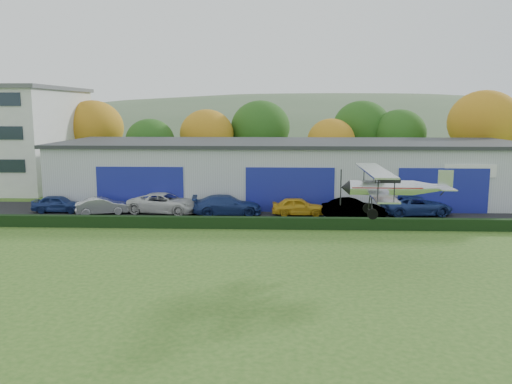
{
  "coord_description": "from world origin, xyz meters",
  "views": [
    {
      "loc": [
        4.01,
        -19.03,
        8.24
      ],
      "look_at": [
        2.76,
        11.18,
        3.37
      ],
      "focal_mm": 36.69,
      "sensor_mm": 36.0,
      "label": 1
    }
  ],
  "objects_px": {
    "biplane": "(391,186)",
    "car_5": "(353,209)",
    "car_0": "(58,204)",
    "hangar": "(288,170)",
    "car_4": "(298,206)",
    "car_1": "(102,206)",
    "car_2": "(165,203)",
    "car_6": "(417,206)",
    "car_3": "(227,205)"
  },
  "relations": [
    {
      "from": "biplane",
      "to": "car_5",
      "type": "bearing_deg",
      "value": 92.06
    },
    {
      "from": "car_0",
      "to": "hangar",
      "type": "bearing_deg",
      "value": -70.41
    },
    {
      "from": "car_4",
      "to": "biplane",
      "type": "relative_size",
      "value": 0.61
    },
    {
      "from": "hangar",
      "to": "car_4",
      "type": "distance_m",
      "value": 7.62
    },
    {
      "from": "car_1",
      "to": "car_5",
      "type": "distance_m",
      "value": 19.3
    },
    {
      "from": "car_2",
      "to": "car_5",
      "type": "height_order",
      "value": "car_2"
    },
    {
      "from": "car_2",
      "to": "car_6",
      "type": "height_order",
      "value": "car_2"
    },
    {
      "from": "car_1",
      "to": "car_6",
      "type": "distance_m",
      "value": 24.34
    },
    {
      "from": "hangar",
      "to": "car_3",
      "type": "height_order",
      "value": "hangar"
    },
    {
      "from": "car_4",
      "to": "biplane",
      "type": "height_order",
      "value": "biplane"
    },
    {
      "from": "car_0",
      "to": "car_4",
      "type": "xyz_separation_m",
      "value": [
        19.0,
        -0.42,
        0.01
      ]
    },
    {
      "from": "car_0",
      "to": "car_5",
      "type": "xyz_separation_m",
      "value": [
        23.07,
        -1.53,
        0.07
      ]
    },
    {
      "from": "car_0",
      "to": "car_1",
      "type": "bearing_deg",
      "value": -101.57
    },
    {
      "from": "hangar",
      "to": "car_2",
      "type": "relative_size",
      "value": 7.16
    },
    {
      "from": "car_3",
      "to": "hangar",
      "type": "bearing_deg",
      "value": -40.25
    },
    {
      "from": "car_2",
      "to": "car_3",
      "type": "bearing_deg",
      "value": -85.74
    },
    {
      "from": "car_3",
      "to": "car_5",
      "type": "bearing_deg",
      "value": -103.0
    },
    {
      "from": "car_1",
      "to": "car_6",
      "type": "relative_size",
      "value": 0.75
    },
    {
      "from": "car_1",
      "to": "car_3",
      "type": "xyz_separation_m",
      "value": [
        9.71,
        0.16,
        0.11
      ]
    },
    {
      "from": "hangar",
      "to": "car_1",
      "type": "bearing_deg",
      "value": -152.39
    },
    {
      "from": "car_1",
      "to": "car_6",
      "type": "xyz_separation_m",
      "value": [
        24.33,
        0.66,
        0.08
      ]
    },
    {
      "from": "car_2",
      "to": "biplane",
      "type": "distance_m",
      "value": 19.81
    },
    {
      "from": "car_3",
      "to": "car_1",
      "type": "bearing_deg",
      "value": 83.84
    },
    {
      "from": "car_0",
      "to": "car_4",
      "type": "relative_size",
      "value": 0.98
    },
    {
      "from": "hangar",
      "to": "car_6",
      "type": "relative_size",
      "value": 7.59
    },
    {
      "from": "car_3",
      "to": "car_6",
      "type": "relative_size",
      "value": 0.99
    },
    {
      "from": "car_4",
      "to": "car_5",
      "type": "bearing_deg",
      "value": -106.07
    },
    {
      "from": "car_5",
      "to": "biplane",
      "type": "xyz_separation_m",
      "value": [
        0.26,
        -11.19,
        3.37
      ]
    },
    {
      "from": "car_2",
      "to": "car_5",
      "type": "xyz_separation_m",
      "value": [
        14.56,
        -1.53,
        -0.04
      ]
    },
    {
      "from": "hangar",
      "to": "car_5",
      "type": "xyz_separation_m",
      "value": [
        4.7,
        -8.45,
        -1.85
      ]
    },
    {
      "from": "hangar",
      "to": "car_1",
      "type": "relative_size",
      "value": 10.12
    },
    {
      "from": "car_0",
      "to": "car_2",
      "type": "bearing_deg",
      "value": -91.07
    },
    {
      "from": "hangar",
      "to": "car_2",
      "type": "bearing_deg",
      "value": -144.93
    },
    {
      "from": "car_4",
      "to": "car_2",
      "type": "bearing_deg",
      "value": 86.78
    },
    {
      "from": "hangar",
      "to": "car_0",
      "type": "height_order",
      "value": "hangar"
    },
    {
      "from": "car_2",
      "to": "hangar",
      "type": "bearing_deg",
      "value": -44.48
    },
    {
      "from": "car_0",
      "to": "car_3",
      "type": "xyz_separation_m",
      "value": [
        13.5,
        -0.54,
        0.09
      ]
    },
    {
      "from": "car_1",
      "to": "car_4",
      "type": "xyz_separation_m",
      "value": [
        15.21,
        0.28,
        0.03
      ]
    },
    {
      "from": "car_3",
      "to": "car_6",
      "type": "xyz_separation_m",
      "value": [
        14.62,
        0.5,
        -0.03
      ]
    },
    {
      "from": "car_2",
      "to": "car_0",
      "type": "bearing_deg",
      "value": 100.43
    },
    {
      "from": "car_1",
      "to": "car_6",
      "type": "height_order",
      "value": "car_6"
    },
    {
      "from": "car_1",
      "to": "car_2",
      "type": "distance_m",
      "value": 4.77
    },
    {
      "from": "car_4",
      "to": "biplane",
      "type": "xyz_separation_m",
      "value": [
        4.34,
        -12.29,
        3.44
      ]
    },
    {
      "from": "car_2",
      "to": "biplane",
      "type": "bearing_deg",
      "value": -120.18
    },
    {
      "from": "car_4",
      "to": "hangar",
      "type": "bearing_deg",
      "value": 4.0
    },
    {
      "from": "hangar",
      "to": "car_6",
      "type": "height_order",
      "value": "hangar"
    },
    {
      "from": "car_4",
      "to": "car_5",
      "type": "relative_size",
      "value": 0.89
    },
    {
      "from": "car_3",
      "to": "car_4",
      "type": "xyz_separation_m",
      "value": [
        5.5,
        0.12,
        -0.08
      ]
    },
    {
      "from": "biplane",
      "to": "car_3",
      "type": "bearing_deg",
      "value": 129.65
    },
    {
      "from": "car_3",
      "to": "biplane",
      "type": "height_order",
      "value": "biplane"
    }
  ]
}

